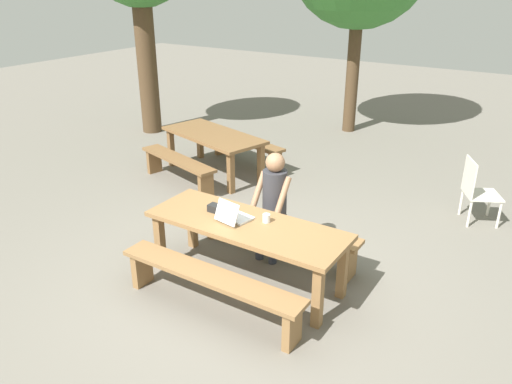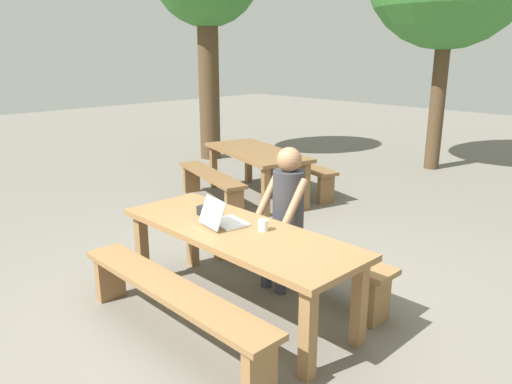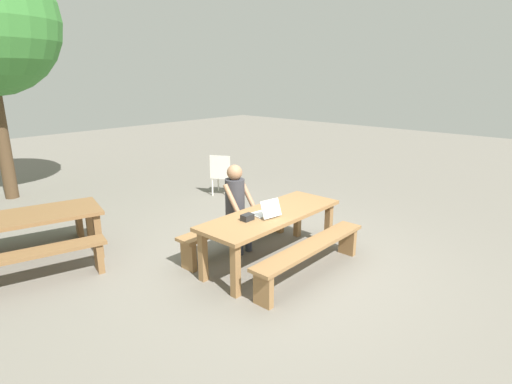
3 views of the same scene
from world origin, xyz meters
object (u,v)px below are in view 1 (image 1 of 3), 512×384
Objects in this scene: picnic_table_front at (247,231)px; picnic_table_mid at (213,140)px; small_pouch at (216,208)px; plastic_chair at (476,190)px; laptop at (233,215)px; coffee_mug at (266,218)px; person_seated at (273,198)px.

picnic_table_mid is at bearing 133.12° from picnic_table_front.
small_pouch is 0.18× the size of plastic_chair.
picnic_table_front reaches higher than picnic_table_mid.
laptop reaches higher than small_pouch.
laptop is (-0.15, -0.03, 0.16)m from picnic_table_front.
plastic_chair is at bearing 59.54° from coffee_mug.
small_pouch is at bearing 174.24° from picnic_table_front.
picnic_table_front is 13.85× the size of small_pouch.
person_seated reaches higher than picnic_table_mid.
person_seated is at bearing 113.32° from plastic_chair.
picnic_table_front is 3.38m from plastic_chair.
laptop is 0.35m from coffee_mug.
coffee_mug is 3.20m from plastic_chair.
person_seated reaches higher than plastic_chair.
laptop is 4.07× the size of coffee_mug.
small_pouch reaches higher than picnic_table_mid.
laptop is 3.49m from plastic_chair.
person_seated reaches higher than small_pouch.
person_seated is at bearing 94.13° from picnic_table_front.
person_seated is at bearing -89.42° from laptop.
person_seated is at bearing 113.31° from coffee_mug.
person_seated is 0.64× the size of picnic_table_mid.
person_seated is (0.39, 0.57, -0.01)m from small_pouch.
picnic_table_mid is (-2.24, 2.40, -0.02)m from picnic_table_front.
small_pouch is 0.08× the size of picnic_table_mid.
small_pouch is 0.12× the size of person_seated.
coffee_mug is (0.31, 0.15, -0.01)m from laptop.
picnic_table_mid is at bearing 127.58° from small_pouch.
picnic_table_mid is (-4.02, -0.47, 0.14)m from plastic_chair.
person_seated reaches higher than laptop.
picnic_table_front is 0.63m from person_seated.
laptop is at bearing -13.60° from small_pouch.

